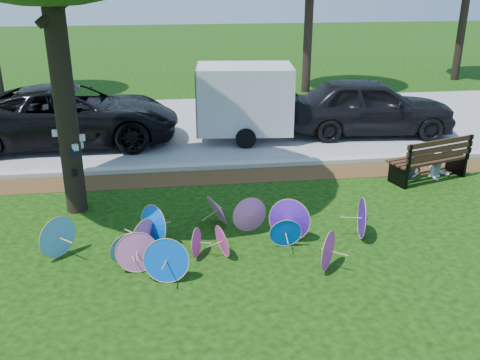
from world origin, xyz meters
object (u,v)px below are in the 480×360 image
at_px(dark_pickup, 369,106).
at_px(park_bench, 428,158).
at_px(black_van, 72,115).
at_px(parasol_pile, 211,233).
at_px(person_left, 414,155).
at_px(person_right, 440,153).
at_px(cargo_trailer, 245,98).

bearing_deg(dark_pickup, park_bench, -174.19).
bearing_deg(park_bench, black_van, 138.20).
xyz_separation_m(parasol_pile, person_left, (5.29, 3.07, 0.24)).
xyz_separation_m(person_left, person_right, (0.70, 0.00, 0.02)).
distance_m(dark_pickup, person_left, 3.96).
distance_m(black_van, park_bench, 10.09).
height_order(cargo_trailer, person_right, cargo_trailer).
distance_m(parasol_pile, dark_pickup, 8.95).
relative_size(black_van, dark_pickup, 1.19).
xyz_separation_m(dark_pickup, person_right, (0.44, -3.94, -0.25)).
xyz_separation_m(parasol_pile, cargo_trailer, (1.58, 6.91, 0.91)).
bearing_deg(person_right, black_van, 155.16).
xyz_separation_m(black_van, person_left, (8.84, -4.09, -0.25)).
xyz_separation_m(parasol_pile, person_right, (5.99, 3.07, 0.26)).
height_order(black_van, person_right, black_van).
bearing_deg(cargo_trailer, black_van, -177.13).
bearing_deg(park_bench, person_left, 154.34).
bearing_deg(parasol_pile, person_right, 27.12).
xyz_separation_m(park_bench, person_left, (-0.35, 0.05, 0.07)).
bearing_deg(person_right, dark_pickup, 94.75).
bearing_deg(park_bench, dark_pickup, 73.75).
bearing_deg(parasol_pile, person_left, 30.11).
distance_m(parasol_pile, person_right, 6.73).
relative_size(cargo_trailer, person_left, 2.27).
height_order(black_van, dark_pickup, dark_pickup).
height_order(black_van, cargo_trailer, cargo_trailer).
relative_size(parasol_pile, person_left, 5.07).
distance_m(dark_pickup, person_right, 3.97).
bearing_deg(cargo_trailer, person_right, -35.55).
distance_m(black_van, dark_pickup, 9.11).
xyz_separation_m(dark_pickup, cargo_trailer, (-3.96, -0.09, 0.39)).
relative_size(dark_pickup, park_bench, 2.47).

